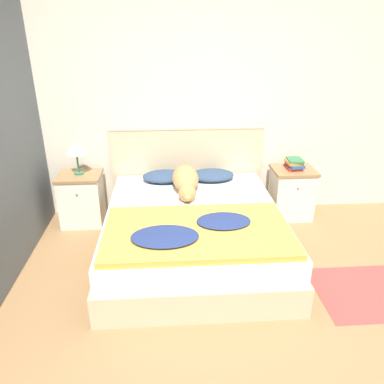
% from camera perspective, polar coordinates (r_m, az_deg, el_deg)
% --- Properties ---
extents(ground_plane, '(16.00, 16.00, 0.00)m').
position_cam_1_polar(ground_plane, '(2.96, 2.90, -20.80)').
color(ground_plane, '#997047').
extents(wall_back, '(9.00, 0.06, 2.55)m').
position_cam_1_polar(wall_back, '(4.31, -0.13, 13.04)').
color(wall_back, beige).
rests_on(wall_back, ground_plane).
extents(bed, '(1.68, 1.93, 0.50)m').
position_cam_1_polar(bed, '(3.66, 0.21, -6.28)').
color(bed, '#C6B28E').
rests_on(bed, ground_plane).
extents(headboard, '(1.76, 0.06, 1.06)m').
position_cam_1_polar(headboard, '(4.43, -0.72, 3.61)').
color(headboard, '#C6B28E').
rests_on(headboard, ground_plane).
extents(nightstand_left, '(0.48, 0.41, 0.59)m').
position_cam_1_polar(nightstand_left, '(4.42, -16.43, -1.00)').
color(nightstand_left, silver).
rests_on(nightstand_left, ground_plane).
extents(nightstand_right, '(0.48, 0.41, 0.59)m').
position_cam_1_polar(nightstand_right, '(4.55, 14.90, -0.10)').
color(nightstand_right, silver).
rests_on(nightstand_right, ground_plane).
extents(pillow_left, '(0.50, 0.33, 0.11)m').
position_cam_1_polar(pillow_left, '(4.20, -4.14, 2.40)').
color(pillow_left, navy).
rests_on(pillow_left, bed).
extents(pillow_right, '(0.50, 0.33, 0.11)m').
position_cam_1_polar(pillow_right, '(4.23, 3.05, 2.58)').
color(pillow_right, navy).
rests_on(pillow_right, bed).
extents(quilt, '(1.54, 0.91, 0.10)m').
position_cam_1_polar(quilt, '(3.11, 0.64, -6.00)').
color(quilt, gold).
rests_on(quilt, bed).
extents(dog, '(0.28, 0.83, 0.23)m').
position_cam_1_polar(dog, '(3.94, -0.96, 1.80)').
color(dog, tan).
rests_on(dog, bed).
extents(book_stack, '(0.19, 0.23, 0.12)m').
position_cam_1_polar(book_stack, '(4.43, 15.31, 4.14)').
color(book_stack, '#AD2D28').
rests_on(book_stack, nightstand_right).
extents(table_lamp, '(0.22, 0.22, 0.38)m').
position_cam_1_polar(table_lamp, '(4.24, -17.27, 6.39)').
color(table_lamp, '#336B4C').
rests_on(table_lamp, nightstand_left).
extents(rug, '(1.18, 0.74, 0.00)m').
position_cam_1_polar(rug, '(3.71, 27.27, -13.29)').
color(rug, '#93423D').
rests_on(rug, ground_plane).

